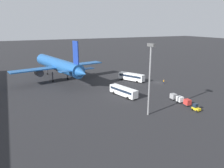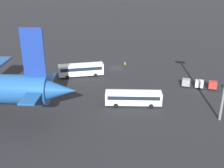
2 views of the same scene
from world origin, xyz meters
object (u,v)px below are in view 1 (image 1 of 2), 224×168
Objects in this scene: airplane at (58,65)px; worker_person at (164,82)px; shuttle_bus_far at (123,91)px; cargo_cart_red at (187,102)px; baggage_tug at (196,108)px; shuttle_bus_near at (132,76)px; cargo_cart_white at (180,99)px; cargo_cart_grey at (173,96)px.

airplane is 28.17× the size of worker_person.
shuttle_bus_far is at bearing -165.95° from airplane.
airplane is 57.76m from cargo_cart_red.
baggage_tug is at bearing -163.79° from airplane.
airplane is 23.80× the size of cargo_cart_red.
shuttle_bus_far is 24.44m from worker_person.
shuttle_bus_near is at bearing -5.95° from baggage_tug.
shuttle_bus_far is 19.19m from cargo_cart_white.
baggage_tug is 1.44× the size of worker_person.
airplane is 36.48m from shuttle_bus_far.
shuttle_bus_near reaches higher than cargo_cart_grey.
cargo_cart_grey is at bearing 150.66° from worker_person.
shuttle_bus_far reaches higher than worker_person.
baggage_tug is 1.22× the size of cargo_cart_grey.
airplane is at bearing 31.83° from cargo_cart_white.
cargo_cart_white is 3.16m from cargo_cart_grey.
cargo_cart_red is 1.00× the size of cargo_cart_grey.
cargo_cart_grey is (10.45, -0.55, 0.25)m from baggage_tug.
worker_person is at bearing -25.66° from cargo_cart_white.
worker_person is 0.84× the size of cargo_cart_red.
airplane is at bearing 35.48° from shuttle_bus_near.
shuttle_bus_near is 5.90× the size of cargo_cart_red.
airplane reaches higher than shuttle_bus_far.
worker_person is at bearing -25.52° from baggage_tug.
cargo_cart_white reaches higher than worker_person.
worker_person is 23.39m from cargo_cart_white.
shuttle_bus_far is 7.11× the size of worker_person.
airplane is 3.96× the size of shuttle_bus_far.
cargo_cart_grey is (6.32, 0.08, 0.00)m from cargo_cart_red.
cargo_cart_white is at bearing 2.45° from cargo_cart_red.
baggage_tug reaches higher than cargo_cart_white.
airplane is 4.03× the size of shuttle_bus_near.
baggage_tug reaches higher than cargo_cart_red.
airplane is 46.91m from worker_person.
shuttle_bus_far reaches higher than baggage_tug.
baggage_tug is 1.22× the size of cargo_cart_white.
cargo_cart_grey is at bearing -157.88° from airplane.
baggage_tug is 4.18m from cargo_cart_red.
shuttle_bus_near is at bearing 44.80° from worker_person.
cargo_cart_red is at bearing -179.25° from cargo_cart_grey.
cargo_cart_red is (-34.29, 0.01, -0.81)m from shuttle_bus_near.
shuttle_bus_far is (-17.23, 13.36, -0.12)m from shuttle_bus_near.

